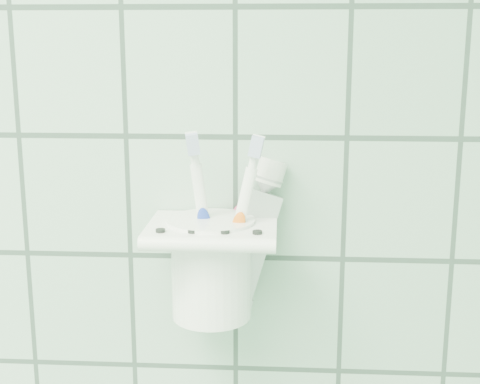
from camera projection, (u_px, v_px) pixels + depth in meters
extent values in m
cube|color=white|center=(216.00, 229.00, 0.69)|extent=(0.05, 0.02, 0.03)
cube|color=white|center=(212.00, 230.00, 0.65)|extent=(0.12, 0.09, 0.01)
cylinder|color=white|center=(207.00, 245.00, 0.60)|extent=(0.12, 0.01, 0.01)
cylinder|color=black|center=(160.00, 231.00, 0.62)|extent=(0.01, 0.01, 0.00)
cylinder|color=black|center=(193.00, 232.00, 0.62)|extent=(0.01, 0.01, 0.00)
cylinder|color=black|center=(225.00, 232.00, 0.61)|extent=(0.01, 0.01, 0.00)
cylinder|color=black|center=(257.00, 233.00, 0.61)|extent=(0.01, 0.01, 0.00)
cylinder|color=white|center=(211.00, 268.00, 0.66)|extent=(0.08, 0.08, 0.10)
cylinder|color=white|center=(211.00, 222.00, 0.65)|extent=(0.09, 0.09, 0.01)
cylinder|color=black|center=(211.00, 221.00, 0.65)|extent=(0.07, 0.07, 0.00)
cylinder|color=white|center=(215.00, 232.00, 0.67)|extent=(0.03, 0.03, 0.15)
cylinder|color=white|center=(214.00, 151.00, 0.65)|extent=(0.01, 0.01, 0.02)
cube|color=silver|center=(213.00, 139.00, 0.64)|extent=(0.01, 0.01, 0.02)
cube|color=white|center=(214.00, 138.00, 0.65)|extent=(0.01, 0.01, 0.02)
ellipsoid|color=#1E38A5|center=(214.00, 216.00, 0.66)|extent=(0.02, 0.01, 0.03)
cylinder|color=white|center=(205.00, 232.00, 0.66)|extent=(0.06, 0.07, 0.14)
cylinder|color=white|center=(204.00, 149.00, 0.65)|extent=(0.02, 0.02, 0.02)
cube|color=silver|center=(204.00, 136.00, 0.64)|extent=(0.02, 0.02, 0.02)
cube|color=white|center=(204.00, 136.00, 0.64)|extent=(0.02, 0.02, 0.02)
ellipsoid|color=#D83F72|center=(205.00, 216.00, 0.66)|extent=(0.02, 0.02, 0.03)
cylinder|color=white|center=(219.00, 239.00, 0.65)|extent=(0.04, 0.02, 0.15)
cylinder|color=white|center=(218.00, 156.00, 0.63)|extent=(0.01, 0.01, 0.02)
cube|color=silver|center=(218.00, 143.00, 0.62)|extent=(0.02, 0.01, 0.02)
cube|color=white|center=(218.00, 142.00, 0.63)|extent=(0.02, 0.01, 0.02)
ellipsoid|color=orange|center=(218.00, 223.00, 0.64)|extent=(0.02, 0.01, 0.03)
cube|color=silver|center=(230.00, 246.00, 0.67)|extent=(0.07, 0.03, 0.12)
cube|color=silver|center=(230.00, 299.00, 0.68)|extent=(0.05, 0.01, 0.02)
cone|color=silver|center=(229.00, 184.00, 0.65)|extent=(0.04, 0.04, 0.03)
cylinder|color=white|center=(229.00, 168.00, 0.65)|extent=(0.04, 0.03, 0.04)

